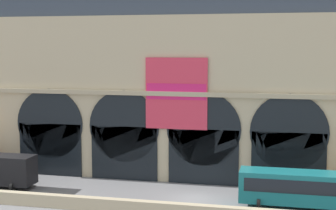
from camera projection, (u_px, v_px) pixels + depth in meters
ground_plane at (194, 199)px, 44.54m from camera, size 200.00×200.00×0.00m
quay_parapet_wall at (184, 210)px, 39.80m from camera, size 90.00×0.70×1.07m
station_building at (208, 81)px, 50.64m from camera, size 49.52×5.37×20.43m
bus_mideast at (307, 188)px, 41.51m from camera, size 11.00×3.25×3.10m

